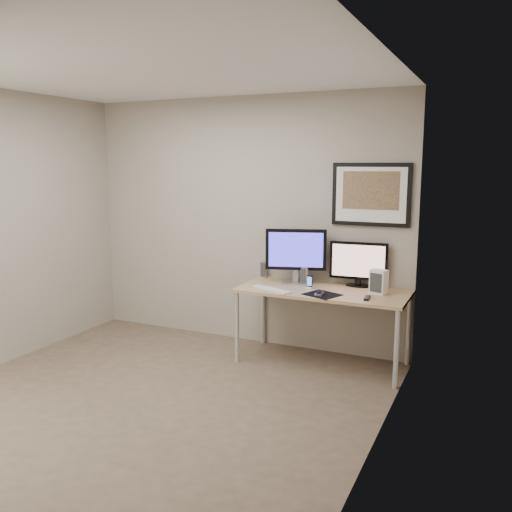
{
  "coord_description": "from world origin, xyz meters",
  "views": [
    {
      "loc": [
        2.51,
        -3.46,
        1.92
      ],
      "look_at": [
        0.42,
        1.1,
        1.05
      ],
      "focal_mm": 38.0,
      "sensor_mm": 36.0,
      "label": 1
    }
  ],
  "objects_px": {
    "monitor_large": "(296,254)",
    "speaker_right": "(305,276)",
    "desk": "(323,297)",
    "phone_dock": "(310,282)",
    "framed_art": "(371,195)",
    "speaker_left": "(264,269)",
    "fan_unit": "(379,282)",
    "keyboard": "(271,289)",
    "monitor_tv": "(358,263)"
  },
  "relations": [
    {
      "from": "speaker_left",
      "to": "phone_dock",
      "type": "xyz_separation_m",
      "value": [
        0.61,
        -0.29,
        -0.02
      ]
    },
    {
      "from": "framed_art",
      "to": "keyboard",
      "type": "bearing_deg",
      "value": -144.93
    },
    {
      "from": "monitor_large",
      "to": "speaker_right",
      "type": "relative_size",
      "value": 3.32
    },
    {
      "from": "keyboard",
      "to": "fan_unit",
      "type": "distance_m",
      "value": 1.0
    },
    {
      "from": "desk",
      "to": "monitor_tv",
      "type": "distance_m",
      "value": 0.48
    },
    {
      "from": "framed_art",
      "to": "monitor_large",
      "type": "distance_m",
      "value": 0.92
    },
    {
      "from": "speaker_right",
      "to": "keyboard",
      "type": "distance_m",
      "value": 0.43
    },
    {
      "from": "desk",
      "to": "framed_art",
      "type": "distance_m",
      "value": 1.07
    },
    {
      "from": "fan_unit",
      "to": "monitor_large",
      "type": "bearing_deg",
      "value": -169.62
    },
    {
      "from": "speaker_left",
      "to": "keyboard",
      "type": "height_order",
      "value": "speaker_left"
    },
    {
      "from": "framed_art",
      "to": "fan_unit",
      "type": "xyz_separation_m",
      "value": [
        0.16,
        -0.26,
        -0.78
      ]
    },
    {
      "from": "desk",
      "to": "fan_unit",
      "type": "height_order",
      "value": "fan_unit"
    },
    {
      "from": "framed_art",
      "to": "monitor_large",
      "type": "height_order",
      "value": "framed_art"
    },
    {
      "from": "monitor_large",
      "to": "speaker_right",
      "type": "height_order",
      "value": "monitor_large"
    },
    {
      "from": "phone_dock",
      "to": "fan_unit",
      "type": "bearing_deg",
      "value": 10.75
    },
    {
      "from": "phone_dock",
      "to": "speaker_left",
      "type": "bearing_deg",
      "value": 160.02
    },
    {
      "from": "desk",
      "to": "phone_dock",
      "type": "distance_m",
      "value": 0.19
    },
    {
      "from": "monitor_large",
      "to": "speaker_left",
      "type": "bearing_deg",
      "value": 143.59
    },
    {
      "from": "desk",
      "to": "monitor_large",
      "type": "xyz_separation_m",
      "value": [
        -0.33,
        0.15,
        0.37
      ]
    },
    {
      "from": "desk",
      "to": "speaker_right",
      "type": "height_order",
      "value": "speaker_right"
    },
    {
      "from": "monitor_tv",
      "to": "fan_unit",
      "type": "relative_size",
      "value": 2.51
    },
    {
      "from": "desk",
      "to": "speaker_right",
      "type": "xyz_separation_m",
      "value": [
        -0.24,
        0.15,
        0.15
      ]
    },
    {
      "from": "framed_art",
      "to": "keyboard",
      "type": "height_order",
      "value": "framed_art"
    },
    {
      "from": "framed_art",
      "to": "phone_dock",
      "type": "height_order",
      "value": "framed_art"
    },
    {
      "from": "desk",
      "to": "keyboard",
      "type": "xyz_separation_m",
      "value": [
        -0.44,
        -0.22,
        0.07
      ]
    },
    {
      "from": "monitor_tv",
      "to": "speaker_right",
      "type": "bearing_deg",
      "value": -170.87
    },
    {
      "from": "desk",
      "to": "speaker_left",
      "type": "relative_size",
      "value": 9.49
    },
    {
      "from": "phone_dock",
      "to": "keyboard",
      "type": "bearing_deg",
      "value": -137.5
    },
    {
      "from": "speaker_left",
      "to": "fan_unit",
      "type": "relative_size",
      "value": 0.76
    },
    {
      "from": "speaker_right",
      "to": "framed_art",
      "type": "bearing_deg",
      "value": 25.32
    },
    {
      "from": "speaker_left",
      "to": "keyboard",
      "type": "bearing_deg",
      "value": -66.13
    },
    {
      "from": "monitor_large",
      "to": "speaker_right",
      "type": "bearing_deg",
      "value": -14.22
    },
    {
      "from": "monitor_tv",
      "to": "speaker_right",
      "type": "xyz_separation_m",
      "value": [
        -0.5,
        -0.12,
        -0.15
      ]
    },
    {
      "from": "speaker_right",
      "to": "fan_unit",
      "type": "relative_size",
      "value": 0.79
    },
    {
      "from": "speaker_left",
      "to": "speaker_right",
      "type": "bearing_deg",
      "value": -22.26
    },
    {
      "from": "monitor_large",
      "to": "phone_dock",
      "type": "height_order",
      "value": "monitor_large"
    },
    {
      "from": "phone_dock",
      "to": "fan_unit",
      "type": "relative_size",
      "value": 0.56
    },
    {
      "from": "speaker_left",
      "to": "monitor_large",
      "type": "bearing_deg",
      "value": -26.18
    },
    {
      "from": "monitor_tv",
      "to": "speaker_left",
      "type": "xyz_separation_m",
      "value": [
        -1.01,
        0.02,
        -0.15
      ]
    },
    {
      "from": "keyboard",
      "to": "phone_dock",
      "type": "bearing_deg",
      "value": 57.25
    },
    {
      "from": "speaker_right",
      "to": "keyboard",
      "type": "bearing_deg",
      "value": -109.77
    },
    {
      "from": "speaker_right",
      "to": "keyboard",
      "type": "xyz_separation_m",
      "value": [
        -0.2,
        -0.38,
        -0.08
      ]
    },
    {
      "from": "framed_art",
      "to": "fan_unit",
      "type": "distance_m",
      "value": 0.84
    },
    {
      "from": "desk",
      "to": "fan_unit",
      "type": "relative_size",
      "value": 7.19
    },
    {
      "from": "speaker_right",
      "to": "phone_dock",
      "type": "bearing_deg",
      "value": -46.62
    },
    {
      "from": "monitor_tv",
      "to": "keyboard",
      "type": "relative_size",
      "value": 1.25
    },
    {
      "from": "phone_dock",
      "to": "fan_unit",
      "type": "xyz_separation_m",
      "value": [
        0.65,
        0.06,
        0.05
      ]
    },
    {
      "from": "monitor_tv",
      "to": "speaker_left",
      "type": "relative_size",
      "value": 3.31
    },
    {
      "from": "phone_dock",
      "to": "desk",
      "type": "bearing_deg",
      "value": 2.65
    },
    {
      "from": "framed_art",
      "to": "speaker_right",
      "type": "xyz_separation_m",
      "value": [
        -0.59,
        -0.18,
        -0.8
      ]
    }
  ]
}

